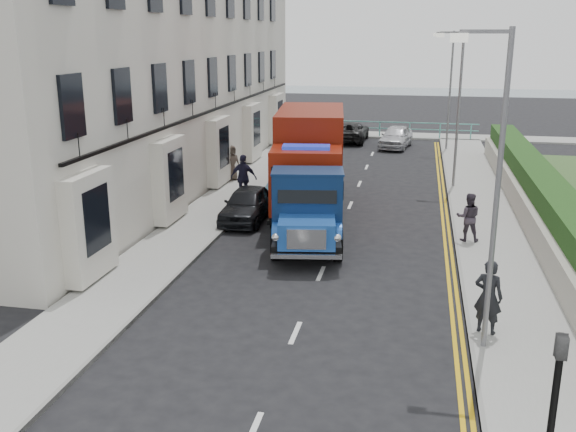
% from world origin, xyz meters
% --- Properties ---
extents(ground, '(120.00, 120.00, 0.00)m').
position_xyz_m(ground, '(0.00, 0.00, 0.00)').
color(ground, black).
rests_on(ground, ground).
extents(pavement_west, '(2.40, 38.00, 0.12)m').
position_xyz_m(pavement_west, '(-5.20, 9.00, 0.06)').
color(pavement_west, gray).
rests_on(pavement_west, ground).
extents(pavement_east, '(2.60, 38.00, 0.12)m').
position_xyz_m(pavement_east, '(5.30, 9.00, 0.06)').
color(pavement_east, gray).
rests_on(pavement_east, ground).
extents(promenade, '(30.00, 2.50, 0.12)m').
position_xyz_m(promenade, '(0.00, 29.00, 0.06)').
color(promenade, gray).
rests_on(promenade, ground).
extents(sea_plane, '(120.00, 120.00, 0.00)m').
position_xyz_m(sea_plane, '(0.00, 60.00, 0.00)').
color(sea_plane, slate).
rests_on(sea_plane, ground).
extents(terrace_west, '(6.31, 30.20, 14.25)m').
position_xyz_m(terrace_west, '(-9.47, 13.00, 7.17)').
color(terrace_west, beige).
rests_on(terrace_west, ground).
extents(garden_east, '(1.45, 28.00, 1.75)m').
position_xyz_m(garden_east, '(7.21, 9.00, 0.90)').
color(garden_east, '#B2AD9E').
rests_on(garden_east, ground).
extents(seafront_railing, '(13.00, 0.08, 1.11)m').
position_xyz_m(seafront_railing, '(0.00, 28.20, 0.58)').
color(seafront_railing, '#59B2A5').
rests_on(seafront_railing, ground).
extents(lamp_near, '(1.23, 0.18, 7.00)m').
position_xyz_m(lamp_near, '(4.18, -2.00, 4.00)').
color(lamp_near, slate).
rests_on(lamp_near, ground).
extents(lamp_mid, '(1.23, 0.18, 7.00)m').
position_xyz_m(lamp_mid, '(4.18, 14.00, 4.00)').
color(lamp_mid, slate).
rests_on(lamp_mid, ground).
extents(lamp_far, '(1.23, 0.18, 7.00)m').
position_xyz_m(lamp_far, '(4.18, 24.00, 4.00)').
color(lamp_far, slate).
rests_on(lamp_far, ground).
extents(traffic_signal, '(0.16, 0.20, 3.10)m').
position_xyz_m(traffic_signal, '(4.60, -7.50, 2.07)').
color(traffic_signal, black).
rests_on(traffic_signal, ground).
extents(bedford_lorry, '(3.06, 5.89, 2.67)m').
position_xyz_m(bedford_lorry, '(-0.77, 4.03, 1.23)').
color(bedford_lorry, black).
rests_on(bedford_lorry, ground).
extents(red_lorry, '(3.45, 7.74, 3.92)m').
position_xyz_m(red_lorry, '(-1.58, 9.13, 2.09)').
color(red_lorry, black).
rests_on(red_lorry, ground).
extents(parked_car_front, '(1.54, 3.79, 1.29)m').
position_xyz_m(parked_car_front, '(-3.60, 7.00, 0.64)').
color(parked_car_front, black).
rests_on(parked_car_front, ground).
extents(parked_car_mid, '(1.56, 4.26, 1.39)m').
position_xyz_m(parked_car_mid, '(-2.60, 10.12, 0.70)').
color(parked_car_mid, '#5CA5C5').
rests_on(parked_car_mid, ground).
extents(parked_car_rear, '(2.61, 5.11, 1.42)m').
position_xyz_m(parked_car_rear, '(-2.60, 14.10, 0.71)').
color(parked_car_rear, silver).
rests_on(parked_car_rear, ground).
extents(seafront_car_left, '(2.25, 4.72, 1.30)m').
position_xyz_m(seafront_car_left, '(-1.81, 26.26, 0.65)').
color(seafront_car_left, black).
rests_on(seafront_car_left, ground).
extents(seafront_car_right, '(2.24, 4.23, 1.37)m').
position_xyz_m(seafront_car_right, '(1.25, 24.40, 0.69)').
color(seafront_car_right, silver).
rests_on(seafront_car_right, ground).
extents(pedestrian_east_near, '(0.76, 0.62, 1.79)m').
position_xyz_m(pedestrian_east_near, '(4.40, -1.29, 1.02)').
color(pedestrian_east_near, black).
rests_on(pedestrian_east_near, pavement_east).
extents(pedestrian_east_far, '(0.80, 0.63, 1.64)m').
position_xyz_m(pedestrian_east_far, '(4.40, 5.75, 0.94)').
color(pedestrian_east_far, '#3B333F').
rests_on(pedestrian_east_far, pavement_east).
extents(pedestrian_west_near, '(1.16, 0.55, 1.94)m').
position_xyz_m(pedestrian_west_near, '(-4.40, 9.45, 1.09)').
color(pedestrian_west_near, '#1D1C33').
rests_on(pedestrian_west_near, pavement_west).
extents(pedestrian_west_far, '(0.96, 0.93, 1.66)m').
position_xyz_m(pedestrian_west_far, '(-6.00, 13.10, 0.95)').
color(pedestrian_west_far, '#3F362D').
rests_on(pedestrian_west_far, pavement_west).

